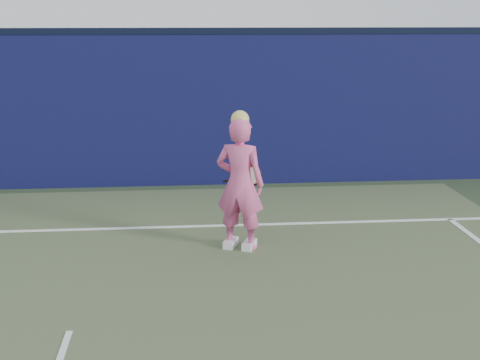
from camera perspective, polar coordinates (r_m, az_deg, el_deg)
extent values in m
cube|color=#0C1038|center=(11.34, -10.46, 5.80)|extent=(24.00, 0.40, 2.50)
cube|color=black|center=(11.23, -10.76, 12.38)|extent=(24.00, 0.42, 0.10)
imported|color=#E15795|center=(8.08, 0.00, -0.35)|extent=(0.70, 0.59, 1.63)
sphere|color=#DAD062|center=(7.92, 0.00, 5.17)|extent=(0.22, 0.22, 0.22)
cube|color=white|center=(8.27, 0.80, -5.56)|extent=(0.22, 0.30, 0.10)
cube|color=white|center=(8.33, -0.79, -5.40)|extent=(0.22, 0.30, 0.10)
torus|color=black|center=(8.49, 0.96, 0.37)|extent=(0.28, 0.07, 0.28)
torus|color=gold|center=(8.49, 0.96, 0.37)|extent=(0.23, 0.05, 0.23)
cylinder|color=beige|center=(8.49, 0.96, 0.37)|extent=(0.23, 0.04, 0.23)
cylinder|color=black|center=(8.57, -0.37, 0.12)|extent=(0.25, 0.09, 0.09)
cylinder|color=black|center=(8.61, -1.11, -0.05)|extent=(0.12, 0.06, 0.06)
cube|color=white|center=(9.18, -11.49, -4.10)|extent=(11.00, 0.08, 0.01)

